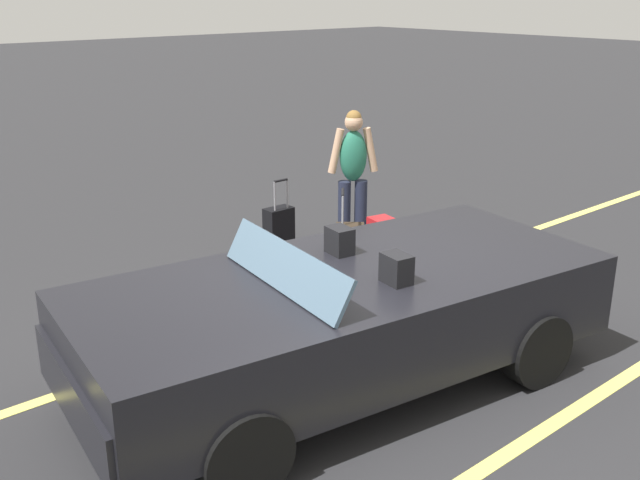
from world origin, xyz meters
The scene contains 8 objects.
ground_plane centered at (0.00, 0.00, 0.00)m, with size 80.00×80.00×0.00m, color #28282B.
lot_line_near centered at (0.00, -1.28, 0.00)m, with size 18.00×0.12×0.01m, color #EAE066.
lot_line_mid centered at (0.00, 1.42, 0.00)m, with size 18.00×0.12×0.01m, color #EAE066.
convertible_car centered at (0.21, -0.03, 0.59)m, with size 4.34×2.32×1.24m.
suitcase_large_black centered at (-1.16, -1.19, 0.37)m, with size 0.53×0.54×1.13m.
suitcase_medium_bright centered at (-1.92, -1.44, 0.31)m, with size 0.31×0.44×0.62m.
suitcase_small_carryon centered at (-1.56, -2.87, 0.25)m, with size 0.34×0.22×0.86m.
traveler_person centered at (-2.25, -2.33, 0.93)m, with size 0.57×0.38×1.65m.
Camera 1 is at (3.47, 3.80, 2.97)m, focal length 41.20 mm.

